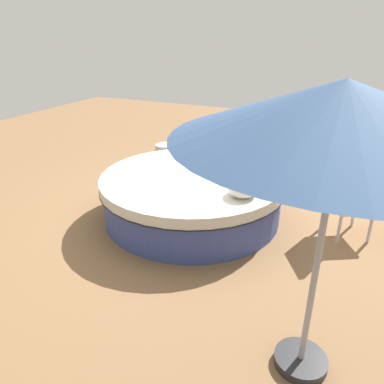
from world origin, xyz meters
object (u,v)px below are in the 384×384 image
at_px(throw_pillow_2, 254,168).
at_px(patio_chair, 344,198).
at_px(side_table, 166,156).
at_px(round_bed, 192,196).
at_px(throw_pillow_1, 255,177).
at_px(throw_pillow_0, 243,188).
at_px(throw_pillow_3, 239,159).
at_px(patio_umbrella, 342,114).
at_px(planter, 321,143).

relative_size(throw_pillow_2, patio_chair, 0.46).
bearing_deg(side_table, patio_chair, 67.75).
height_order(throw_pillow_2, side_table, throw_pillow_2).
xyz_separation_m(round_bed, throw_pillow_1, (-0.06, 0.91, 0.42)).
xyz_separation_m(round_bed, throw_pillow_0, (0.36, 0.87, 0.42)).
relative_size(throw_pillow_1, throw_pillow_3, 0.88).
relative_size(throw_pillow_1, side_table, 0.93).
height_order(patio_chair, patio_umbrella, patio_umbrella).
bearing_deg(planter, round_bed, -27.05).
bearing_deg(round_bed, throw_pillow_0, 67.82).
bearing_deg(throw_pillow_0, throw_pillow_2, -174.15).
distance_m(throw_pillow_0, patio_umbrella, 2.43).
distance_m(throw_pillow_0, throw_pillow_3, 1.13).
bearing_deg(patio_umbrella, throw_pillow_0, -147.75).
relative_size(round_bed, throw_pillow_2, 5.90).
height_order(throw_pillow_3, patio_umbrella, patio_umbrella).
xyz_separation_m(throw_pillow_3, planter, (-2.15, 0.98, -0.20)).
distance_m(throw_pillow_2, throw_pillow_3, 0.40).
xyz_separation_m(throw_pillow_0, throw_pillow_1, (-0.42, 0.03, 0.00)).
distance_m(throw_pillow_3, side_table, 2.16).
xyz_separation_m(round_bed, patio_umbrella, (2.05, 1.94, 1.78)).
relative_size(throw_pillow_0, planter, 0.45).
bearing_deg(patio_umbrella, throw_pillow_1, -153.88).
height_order(throw_pillow_1, throw_pillow_2, throw_pillow_1).
distance_m(throw_pillow_1, planter, 2.85).
distance_m(throw_pillow_1, side_table, 2.85).
xyz_separation_m(throw_pillow_0, throw_pillow_2, (-0.81, -0.08, -0.01)).
distance_m(throw_pillow_2, planter, 2.50).
height_order(planter, side_table, planter).
distance_m(throw_pillow_2, patio_chair, 1.28).
height_order(throw_pillow_3, planter, planter).
height_order(round_bed, side_table, round_bed).
relative_size(throw_pillow_2, throw_pillow_3, 0.90).
bearing_deg(planter, patio_chair, 13.07).
height_order(throw_pillow_1, throw_pillow_3, throw_pillow_3).
bearing_deg(throw_pillow_0, side_table, -132.73).
relative_size(throw_pillow_1, patio_umbrella, 0.19).
relative_size(round_bed, throw_pillow_3, 5.31).
bearing_deg(patio_chair, side_table, -141.50).
height_order(patio_chair, planter, patio_chair).
distance_m(throw_pillow_3, planter, 2.37).
bearing_deg(patio_umbrella, side_table, -138.69).
bearing_deg(throw_pillow_0, throw_pillow_3, -159.70).
distance_m(planter, side_table, 3.06).
bearing_deg(patio_umbrella, throw_pillow_3, -152.05).
bearing_deg(patio_chair, throw_pillow_2, -125.57).
distance_m(round_bed, throw_pillow_0, 1.03).
bearing_deg(side_table, planter, 112.09).
relative_size(throw_pillow_2, planter, 0.47).
relative_size(throw_pillow_3, planter, 0.53).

